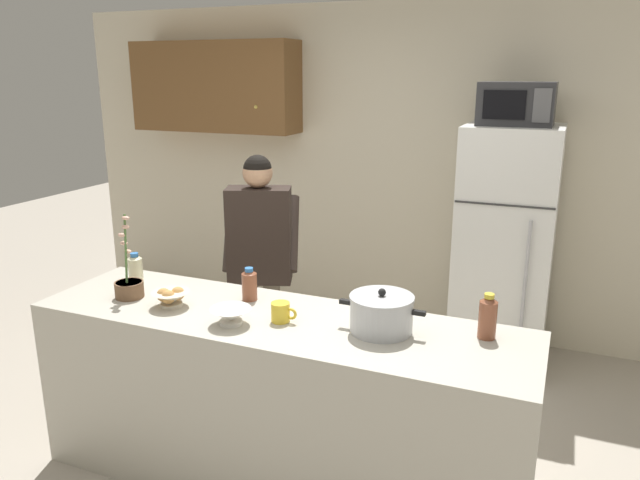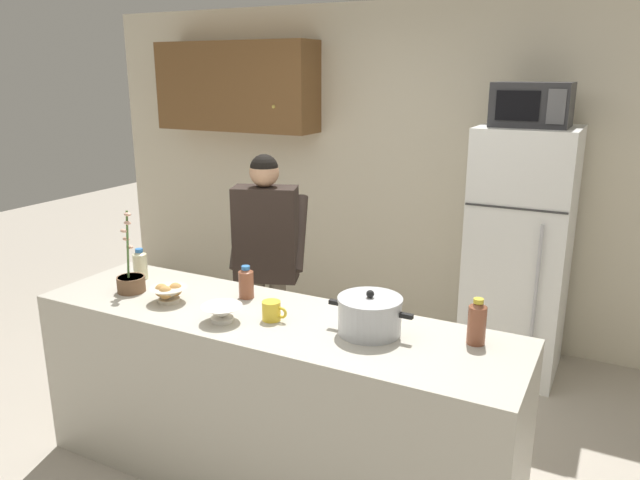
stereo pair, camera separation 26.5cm
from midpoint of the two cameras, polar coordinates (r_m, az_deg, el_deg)
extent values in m
plane|color=#B2A899|center=(3.44, -2.17, -21.50)|extent=(14.00, 14.00, 0.00)
cube|color=beige|center=(4.93, 11.04, 6.32)|extent=(6.00, 0.12, 2.60)
cube|color=brown|center=(5.35, -6.51, 14.22)|extent=(1.47, 0.34, 0.74)
sphere|color=gold|center=(4.95, -2.85, 12.47)|extent=(0.03, 0.03, 0.03)
cube|color=#BCB7A8|center=(3.18, -2.26, -14.88)|extent=(2.49, 0.68, 0.92)
cube|color=white|center=(4.42, 19.93, -1.20)|extent=(0.64, 0.64, 1.73)
cube|color=#333333|center=(4.02, 19.78, 2.80)|extent=(0.63, 0.01, 0.01)
cylinder|color=#B2B2B7|center=(4.10, 21.56, -3.94)|extent=(0.02, 0.02, 0.78)
cube|color=#2D2D30|center=(4.24, 21.17, 11.85)|extent=(0.48, 0.36, 0.28)
cube|color=black|center=(4.06, 19.99, 11.84)|extent=(0.26, 0.01, 0.18)
cube|color=#59595B|center=(4.04, 23.25, 11.50)|extent=(0.11, 0.01, 0.21)
cylinder|color=#726656|center=(4.07, -2.06, -8.89)|extent=(0.11, 0.11, 0.77)
cylinder|color=#726656|center=(4.09, -4.03, -8.79)|extent=(0.11, 0.11, 0.77)
cube|color=#2D231E|center=(3.85, -3.19, 0.55)|extent=(0.45, 0.33, 0.61)
sphere|color=tan|center=(3.76, -3.28, 6.41)|extent=(0.19, 0.19, 0.19)
sphere|color=black|center=(3.76, -3.29, 6.76)|extent=(0.18, 0.18, 0.18)
cylinder|color=#2D231E|center=(3.94, -0.03, 0.64)|extent=(0.21, 0.37, 0.47)
cylinder|color=#2D231E|center=(4.00, -5.75, 0.80)|extent=(0.21, 0.37, 0.47)
cylinder|color=silver|center=(2.78, 7.46, -7.27)|extent=(0.29, 0.29, 0.15)
cylinder|color=silver|center=(2.75, 7.53, -5.63)|extent=(0.30, 0.30, 0.02)
sphere|color=black|center=(2.74, 7.54, -5.12)|extent=(0.04, 0.04, 0.04)
cube|color=black|center=(2.83, 4.16, -5.95)|extent=(0.06, 0.02, 0.02)
cube|color=black|center=(2.72, 10.96, -7.10)|extent=(0.06, 0.02, 0.02)
cylinder|color=yellow|center=(2.91, -2.01, -6.73)|extent=(0.09, 0.09, 0.10)
torus|color=yellow|center=(2.88, -1.02, -6.93)|extent=(0.06, 0.01, 0.06)
cylinder|color=beige|center=(3.21, -11.78, -5.61)|extent=(0.11, 0.11, 0.02)
cone|color=beige|center=(3.19, -11.82, -4.94)|extent=(0.20, 0.20, 0.06)
sphere|color=tan|center=(3.19, -12.48, -4.70)|extent=(0.07, 0.07, 0.07)
sphere|color=tan|center=(3.19, -11.21, -4.63)|extent=(0.07, 0.07, 0.07)
sphere|color=tan|center=(3.16, -12.10, -4.91)|extent=(0.07, 0.07, 0.07)
cylinder|color=white|center=(2.93, -6.65, -7.50)|extent=(0.11, 0.11, 0.02)
cone|color=white|center=(2.91, -6.68, -6.77)|extent=(0.20, 0.20, 0.06)
cylinder|color=beige|center=(3.57, -14.61, -2.47)|extent=(0.08, 0.08, 0.15)
cone|color=beige|center=(3.55, -14.71, -1.16)|extent=(0.08, 0.08, 0.02)
cylinder|color=#3372BF|center=(3.55, -14.72, -0.98)|extent=(0.04, 0.04, 0.02)
cylinder|color=brown|center=(3.19, -4.63, -4.26)|extent=(0.08, 0.08, 0.14)
cone|color=brown|center=(3.16, -4.66, -2.84)|extent=(0.08, 0.08, 0.02)
cylinder|color=#3372BF|center=(3.16, -4.67, -2.66)|extent=(0.04, 0.04, 0.02)
cylinder|color=brown|center=(2.78, 17.29, -7.74)|extent=(0.08, 0.08, 0.17)
cone|color=brown|center=(2.74, 17.46, -5.83)|extent=(0.08, 0.08, 0.03)
cylinder|color=gold|center=(2.73, 17.48, -5.55)|extent=(0.04, 0.04, 0.02)
cylinder|color=brown|center=(3.39, -15.30, -4.08)|extent=(0.15, 0.15, 0.09)
cylinder|color=#38281E|center=(3.38, -15.35, -3.46)|extent=(0.14, 0.14, 0.01)
cylinder|color=#4C7238|center=(3.33, -15.58, -0.43)|extent=(0.01, 0.04, 0.36)
ellipsoid|color=#D8A58C|center=(3.34, -15.40, -0.66)|extent=(0.04, 0.03, 0.02)
ellipsoid|color=#D8A58C|center=(3.33, -15.71, 0.08)|extent=(0.04, 0.03, 0.02)
ellipsoid|color=#D8A58C|center=(3.32, -15.90, 0.82)|extent=(0.04, 0.03, 0.02)
ellipsoid|color=#D8A58C|center=(3.29, -15.58, 1.54)|extent=(0.04, 0.03, 0.02)
ellipsoid|color=#D8A58C|center=(3.28, -15.56, 2.33)|extent=(0.04, 0.03, 0.02)
camera|label=1|loc=(0.13, -87.74, 0.63)|focal=33.85mm
camera|label=2|loc=(0.13, 92.26, -0.63)|focal=33.85mm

